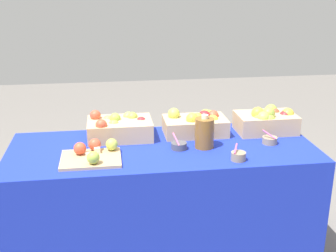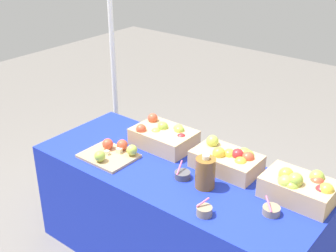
{
  "view_description": "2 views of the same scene",
  "coord_description": "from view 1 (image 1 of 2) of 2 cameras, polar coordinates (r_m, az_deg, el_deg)",
  "views": [
    {
      "loc": [
        -0.33,
        -2.53,
        1.75
      ],
      "look_at": [
        0.05,
        0.07,
        0.85
      ],
      "focal_mm": 47.16,
      "sensor_mm": 36.0,
      "label": 1
    },
    {
      "loc": [
        1.46,
        -1.9,
        2.2
      ],
      "look_at": [
        -0.09,
        0.04,
        1.0
      ],
      "focal_mm": 47.61,
      "sensor_mm": 36.0,
      "label": 2
    }
  ],
  "objects": [
    {
      "name": "table",
      "position": [
        2.9,
        -0.7,
        -9.48
      ],
      "size": [
        1.9,
        0.76,
        0.74
      ],
      "primitive_type": "cube",
      "color": "#192DB7",
      "rests_on": "ground_plane"
    },
    {
      "name": "cutting_board_front",
      "position": [
        2.59,
        -9.7,
        -3.57
      ],
      "size": [
        0.34,
        0.28,
        0.09
      ],
      "color": "tan",
      "rests_on": "table"
    },
    {
      "name": "apple_crate_right",
      "position": [
        2.89,
        -6.3,
        -0.19
      ],
      "size": [
        0.41,
        0.29,
        0.18
      ],
      "color": "tan",
      "rests_on": "table"
    },
    {
      "name": "apple_crate_left",
      "position": [
        3.05,
        12.69,
        0.7
      ],
      "size": [
        0.39,
        0.25,
        0.19
      ],
      "color": "tan",
      "rests_on": "table"
    },
    {
      "name": "apple_crate_middle",
      "position": [
        2.95,
        3.74,
        0.31
      ],
      "size": [
        0.41,
        0.25,
        0.17
      ],
      "color": "tan",
      "rests_on": "table"
    },
    {
      "name": "ground_plane",
      "position": [
        3.1,
        -0.68,
        -15.52
      ],
      "size": [
        10.0,
        10.0,
        0.0
      ],
      "primitive_type": "plane",
      "color": "slate"
    },
    {
      "name": "sample_bowl_mid",
      "position": [
        2.7,
        1.41,
        -2.55
      ],
      "size": [
        0.1,
        0.1,
        0.1
      ],
      "color": "#4C4C51",
      "rests_on": "table"
    },
    {
      "name": "sample_bowl_near",
      "position": [
        2.86,
        13.01,
        -1.8
      ],
      "size": [
        0.1,
        0.1,
        0.09
      ],
      "color": "gray",
      "rests_on": "table"
    },
    {
      "name": "cider_jug",
      "position": [
        2.71,
        4.73,
        -0.88
      ],
      "size": [
        0.12,
        0.12,
        0.21
      ],
      "color": "brown",
      "rests_on": "table"
    },
    {
      "name": "sample_bowl_far",
      "position": [
        2.57,
        9.07,
        -3.86
      ],
      "size": [
        0.09,
        0.09,
        0.09
      ],
      "color": "gray",
      "rests_on": "table"
    }
  ]
}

